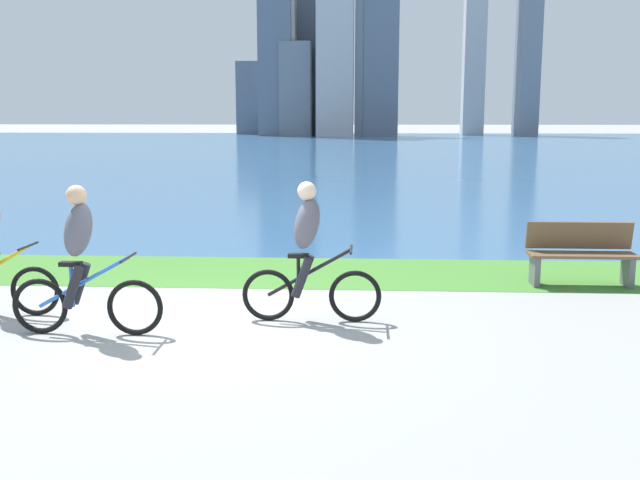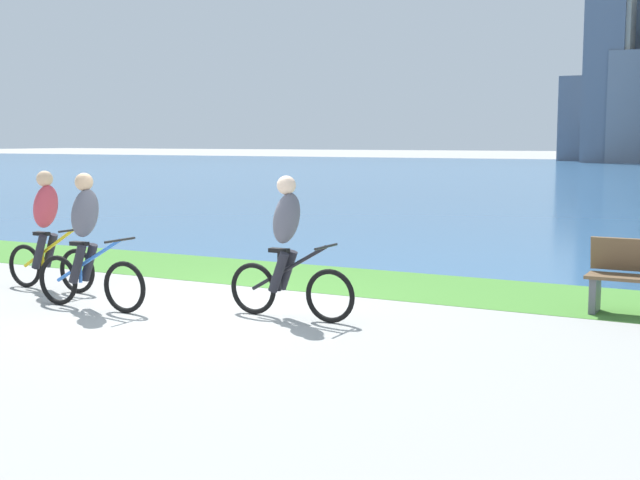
# 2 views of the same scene
# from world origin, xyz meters

# --- Properties ---
(ground_plane) EXTENTS (300.00, 300.00, 0.00)m
(ground_plane) POSITION_xyz_m (0.00, 0.00, 0.00)
(ground_plane) COLOR #9E9E99
(grass_strip_bayside) EXTENTS (120.00, 2.25, 0.01)m
(grass_strip_bayside) POSITION_xyz_m (0.00, 2.74, 0.00)
(grass_strip_bayside) COLOR #478433
(grass_strip_bayside) RESTS_ON ground
(bay_water_surface) EXTENTS (300.00, 79.01, 0.00)m
(bay_water_surface) POSITION_xyz_m (0.00, 43.37, 0.00)
(bay_water_surface) COLOR #386693
(bay_water_surface) RESTS_ON ground
(cyclist_lead) EXTENTS (1.65, 0.52, 1.66)m
(cyclist_lead) POSITION_xyz_m (1.12, 0.04, 0.83)
(cyclist_lead) COLOR black
(cyclist_lead) RESTS_ON ground
(cyclist_trailing) EXTENTS (1.70, 0.52, 1.67)m
(cyclist_trailing) POSITION_xyz_m (-1.33, -0.62, 0.83)
(cyclist_trailing) COLOR black
(cyclist_trailing) RESTS_ON ground
(bench_near_path) EXTENTS (1.50, 0.47, 0.90)m
(bench_near_path) POSITION_xyz_m (4.86, 2.12, 0.45)
(bench_near_path) COLOR brown
(bench_near_path) RESTS_ON ground
(city_skyline_far_shore) EXTENTS (32.98, 10.50, 26.83)m
(city_skyline_far_shore) POSITION_xyz_m (-0.71, 72.62, 9.51)
(city_skyline_far_shore) COLOR slate
(city_skyline_far_shore) RESTS_ON ground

